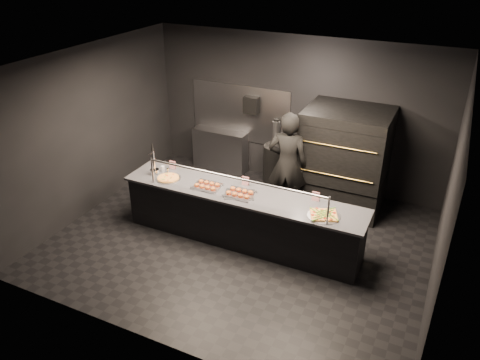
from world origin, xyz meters
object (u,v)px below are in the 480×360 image
(towel_dispenser, at_px, (251,105))
(slider_tray_b, at_px, (240,193))
(round_pizza, at_px, (168,178))
(trash_bin, at_px, (276,166))
(fire_extinguisher, at_px, (276,132))
(prep_shelf, at_px, (220,150))
(square_pizza, at_px, (324,215))
(worker, at_px, (287,164))
(pizza_oven, at_px, (344,159))
(slider_tray_a, at_px, (207,186))
(service_counter, at_px, (241,217))
(beer_tap, at_px, (154,165))

(towel_dispenser, height_order, slider_tray_b, towel_dispenser)
(towel_dispenser, bearing_deg, round_pizza, -100.14)
(trash_bin, bearing_deg, fire_extinguisher, 115.88)
(towel_dispenser, height_order, fire_extinguisher, towel_dispenser)
(prep_shelf, bearing_deg, square_pizza, -39.11)
(fire_extinguisher, bearing_deg, worker, -60.00)
(pizza_oven, xyz_separation_m, prep_shelf, (-2.80, 0.42, -0.52))
(prep_shelf, bearing_deg, fire_extinguisher, 3.66)
(pizza_oven, relative_size, fire_extinguisher, 3.78)
(slider_tray_b, relative_size, worker, 0.28)
(fire_extinguisher, distance_m, slider_tray_a, 2.48)
(pizza_oven, bearing_deg, square_pizza, -84.34)
(service_counter, relative_size, beer_tap, 6.76)
(pizza_oven, relative_size, round_pizza, 4.47)
(towel_dispenser, height_order, slider_tray_a, towel_dispenser)
(pizza_oven, xyz_separation_m, round_pizza, (-2.54, -1.99, -0.03))
(towel_dispenser, bearing_deg, square_pizza, -47.48)
(prep_shelf, height_order, trash_bin, prep_shelf)
(worker, bearing_deg, prep_shelf, -39.58)
(pizza_oven, height_order, square_pizza, pizza_oven)
(service_counter, height_order, slider_tray_a, service_counter)
(round_pizza, xyz_separation_m, worker, (1.68, 1.29, 0.04))
(service_counter, distance_m, towel_dispenser, 2.78)
(square_pizza, distance_m, trash_bin, 2.77)
(prep_shelf, relative_size, slider_tray_b, 2.16)
(service_counter, xyz_separation_m, round_pizza, (-1.34, -0.09, 0.47))
(fire_extinguisher, distance_m, beer_tap, 2.76)
(pizza_oven, xyz_separation_m, slider_tray_b, (-1.20, -1.97, -0.02))
(pizza_oven, height_order, fire_extinguisher, pizza_oven)
(slider_tray_b, bearing_deg, square_pizza, -1.92)
(service_counter, height_order, towel_dispenser, towel_dispenser)
(service_counter, distance_m, slider_tray_b, 0.49)
(round_pizza, bearing_deg, towel_dispenser, 79.86)
(trash_bin, bearing_deg, prep_shelf, 170.71)
(fire_extinguisher, bearing_deg, slider_tray_b, -81.95)
(round_pizza, height_order, slider_tray_b, slider_tray_b)
(pizza_oven, height_order, round_pizza, pizza_oven)
(slider_tray_a, bearing_deg, round_pizza, -178.21)
(fire_extinguisher, relative_size, round_pizza, 1.18)
(towel_dispenser, distance_m, trash_bin, 1.34)
(prep_shelf, relative_size, round_pizza, 2.81)
(beer_tap, xyz_separation_m, round_pizza, (0.31, -0.05, -0.16))
(slider_tray_a, xyz_separation_m, square_pizza, (2.00, -0.05, -0.01))
(slider_tray_b, bearing_deg, round_pizza, -179.31)
(pizza_oven, height_order, beer_tap, pizza_oven)
(prep_shelf, xyz_separation_m, worker, (1.94, -1.12, 0.53))
(fire_extinguisher, relative_size, square_pizza, 1.03)
(towel_dispenser, relative_size, beer_tap, 0.58)
(square_pizza, bearing_deg, towel_dispenser, 132.52)
(service_counter, height_order, square_pizza, service_counter)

